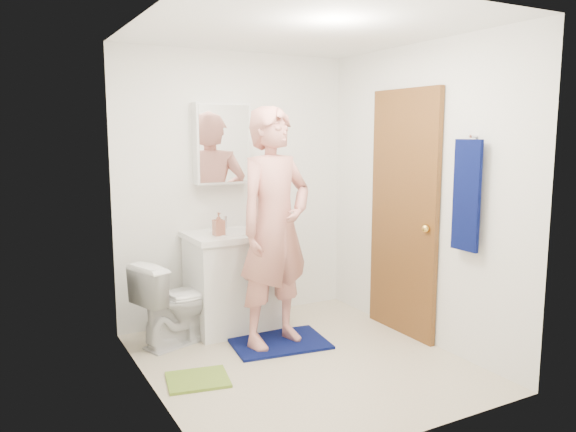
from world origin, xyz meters
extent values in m
cube|color=beige|center=(0.00, 0.00, -0.01)|extent=(2.20, 2.40, 0.02)
cube|color=white|center=(0.00, 0.00, 2.41)|extent=(2.20, 2.40, 0.02)
cube|color=white|center=(0.00, 1.21, 1.20)|extent=(2.20, 0.02, 2.40)
cube|color=white|center=(0.00, -1.21, 1.20)|extent=(2.20, 0.02, 2.40)
cube|color=white|center=(-1.11, 0.00, 1.20)|extent=(0.02, 2.40, 2.40)
cube|color=white|center=(1.11, 0.00, 1.20)|extent=(0.02, 2.40, 2.40)
cube|color=white|center=(-0.15, 0.91, 0.40)|extent=(0.75, 0.55, 0.80)
cube|color=white|center=(-0.15, 0.91, 0.83)|extent=(0.79, 0.59, 0.05)
cylinder|color=white|center=(-0.15, 0.91, 0.84)|extent=(0.40, 0.40, 0.03)
cylinder|color=silver|center=(-0.15, 1.09, 0.91)|extent=(0.03, 0.03, 0.12)
cube|color=white|center=(-0.15, 1.14, 1.60)|extent=(0.50, 0.12, 0.70)
cube|color=white|center=(-0.15, 1.08, 1.60)|extent=(0.46, 0.01, 0.66)
cube|color=brown|center=(1.07, 0.15, 1.02)|extent=(0.05, 0.80, 2.05)
sphere|color=gold|center=(1.03, -0.17, 0.95)|extent=(0.07, 0.07, 0.07)
cube|color=#08104A|center=(1.03, -0.57, 1.25)|extent=(0.03, 0.24, 0.80)
cylinder|color=silver|center=(1.07, -0.57, 1.67)|extent=(0.06, 0.02, 0.02)
imported|color=white|center=(-0.70, 0.80, 0.35)|extent=(0.77, 0.58, 0.69)
cube|color=#08104A|center=(0.01, 0.39, 0.01)|extent=(0.82, 0.64, 0.02)
cube|color=olive|center=(-0.80, 0.05, 0.01)|extent=(0.48, 0.43, 0.02)
imported|color=#AA654F|center=(-0.31, 0.84, 0.95)|extent=(0.09, 0.09, 0.19)
imported|color=#7D397D|center=(0.15, 1.03, 0.90)|extent=(0.16, 0.16, 0.10)
imported|color=tan|center=(-0.02, 0.39, 0.96)|extent=(0.77, 0.60, 1.87)
camera|label=1|loc=(-2.00, -3.46, 1.70)|focal=35.00mm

